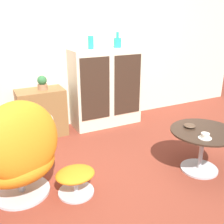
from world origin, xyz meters
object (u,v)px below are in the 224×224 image
Objects in this scene: sideboard at (106,87)px; egg_chair at (20,153)px; vase_leftmost at (91,43)px; teacup at (205,136)px; ottoman at (75,178)px; bowl at (190,126)px; vase_inner_left at (117,42)px; potted_plant at (42,83)px; tv_console at (42,113)px; coffee_table at (202,142)px.

sideboard is 1.89m from egg_chair.
sideboard is at bearing -1.03° from vase_leftmost.
vase_leftmost is 1.97m from teacup.
ottoman is 1.29m from bowl.
vase_inner_left is 1.71× the size of teacup.
potted_plant is (0.51, 1.26, 0.29)m from egg_chair.
potted_plant reaches higher than tv_console.
bowl is (0.06, -1.51, -0.73)m from vase_inner_left.
ottoman is 1.93m from vase_leftmost.
coffee_table is at bearing -53.08° from potted_plant.
teacup is at bearing -89.74° from vase_inner_left.
sideboard is 9.17× the size of bowl.
tv_console is 0.42m from potted_plant.
egg_chair is 4.36× the size of vase_inner_left.
tv_console is 1.17m from vase_leftmost.
bowl is at bearing -51.41° from tv_console.
vase_inner_left reaches higher than tv_console.
tv_console is at bearing 178.89° from sideboard.
tv_console reaches higher than bowl.
vase_leftmost reaches higher than bowl.
vase_leftmost is at bearing 45.80° from egg_chair.
bowl is (1.68, -0.27, 0.04)m from egg_chair.
potted_plant is (-1.24, 1.65, 0.41)m from coffee_table.
vase_leftmost reaches higher than sideboard.
vase_leftmost is at bearing 107.39° from bowl.
tv_console reaches higher than coffee_table.
coffee_table is at bearing -78.58° from sideboard.
tv_console is 1.34m from egg_chair.
vase_leftmost is at bearing 180.00° from vase_inner_left.
ottoman is (-0.99, -1.41, -0.40)m from sideboard.
potted_plant is 1.94m from bowl.
ottoman is 1.97× the size of potted_plant.
vase_leftmost is at bearing 103.27° from teacup.
sideboard is 1.77m from ottoman.
bowl is at bearing -52.44° from potted_plant.
sideboard is 8.91× the size of teacup.
vase_leftmost is (0.74, -0.01, 0.90)m from tv_console.
vase_leftmost is (0.77, 1.41, 1.06)m from ottoman.
vase_inner_left is 1.21m from potted_plant.
tv_console is at bearing -179.27° from potted_plant.
egg_chair is at bearing -112.03° from potted_plant.
vase_inner_left is at bearing 0.00° from vase_leftmost.
sideboard is at bearing 101.42° from coffee_table.
sideboard reaches higher than ottoman.
egg_chair is (-1.42, -1.24, -0.13)m from sideboard.
teacup is at bearing -58.05° from potted_plant.
vase_inner_left is at bearing -0.73° from tv_console.
sideboard is 1.68× the size of coffee_table.
ottoman is (-0.03, -1.43, -0.16)m from tv_console.
teacup is at bearing -101.17° from bowl.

